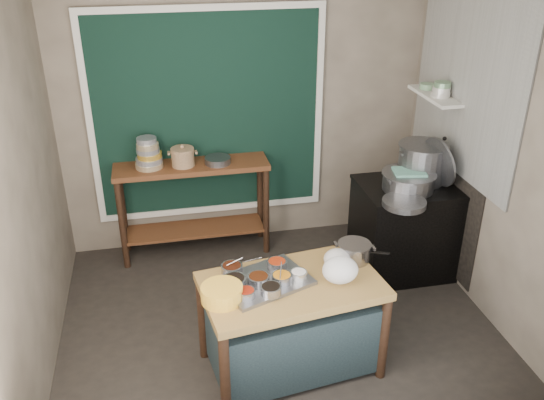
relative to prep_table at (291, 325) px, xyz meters
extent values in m
cube|color=black|center=(0.01, 0.52, -0.39)|extent=(3.50, 3.00, 0.02)
cube|color=#7B6E5F|center=(0.01, 2.03, 1.02)|extent=(3.50, 0.02, 2.80)
cube|color=#7B6E5F|center=(-1.75, 0.52, 1.02)|extent=(0.02, 3.00, 2.80)
cube|color=#7B6E5F|center=(1.77, 0.52, 1.02)|extent=(0.02, 3.00, 2.80)
cube|color=black|center=(-0.34, 1.99, 0.98)|extent=(2.10, 0.02, 1.90)
cube|color=#B2B2AA|center=(1.75, 1.07, 1.48)|extent=(0.02, 1.70, 1.70)
cube|color=black|center=(1.75, 1.17, 0.32)|extent=(0.01, 1.30, 1.30)
cube|color=beige|center=(1.64, 1.37, 1.23)|extent=(0.22, 0.70, 0.03)
cube|color=olive|center=(0.00, 0.00, 0.00)|extent=(1.33, 0.88, 0.75)
cube|color=brown|center=(-0.54, 1.80, 0.10)|extent=(1.45, 0.40, 0.95)
cube|color=black|center=(1.36, 1.07, 0.05)|extent=(0.90, 0.68, 0.85)
cube|color=black|center=(1.36, 1.07, 0.49)|extent=(0.92, 0.69, 0.03)
cube|color=gray|center=(-0.19, 0.04, 0.39)|extent=(0.71, 0.61, 0.03)
cylinder|color=gray|center=(-0.18, -0.13, 0.43)|extent=(0.14, 0.14, 0.06)
cylinder|color=gray|center=(-0.24, 0.00, 0.43)|extent=(0.15, 0.15, 0.06)
cylinder|color=gray|center=(-0.40, 0.17, 0.43)|extent=(0.15, 0.15, 0.06)
cylinder|color=gray|center=(-0.08, -0.02, 0.43)|extent=(0.14, 0.14, 0.06)
cylinder|color=gray|center=(-0.35, -0.14, 0.43)|extent=(0.13, 0.13, 0.05)
cylinder|color=gray|center=(-0.07, 0.16, 0.43)|extent=(0.14, 0.14, 0.06)
cylinder|color=gray|center=(-0.40, 0.01, 0.43)|extent=(0.16, 0.16, 0.06)
cylinder|color=silver|center=(0.05, 0.01, 0.43)|extent=(0.12, 0.12, 0.05)
cylinder|color=gold|center=(-0.50, -0.10, 0.43)|extent=(0.36, 0.36, 0.11)
ellipsoid|color=white|center=(0.33, -0.05, 0.47)|extent=(0.31, 0.29, 0.19)
ellipsoid|color=white|center=(0.36, 0.12, 0.45)|extent=(0.20, 0.17, 0.15)
cylinder|color=tan|center=(-0.92, 1.81, 0.60)|extent=(0.26, 0.26, 0.05)
cylinder|color=gray|center=(-0.92, 1.81, 0.65)|extent=(0.25, 0.25, 0.05)
cylinder|color=gold|center=(-0.92, 1.81, 0.69)|extent=(0.22, 0.22, 0.05)
cylinder|color=gray|center=(-0.92, 1.81, 0.74)|extent=(0.21, 0.21, 0.05)
cylinder|color=tan|center=(-0.92, 1.81, 0.79)|extent=(0.20, 0.20, 0.05)
cylinder|color=gray|center=(-0.92, 1.81, 0.84)|extent=(0.18, 0.18, 0.05)
cylinder|color=gray|center=(-0.89, 1.80, 0.62)|extent=(0.16, 0.16, 0.08)
cylinder|color=gray|center=(-0.29, 1.77, 0.61)|extent=(0.32, 0.32, 0.06)
cylinder|color=gray|center=(1.58, 1.03, 0.73)|extent=(0.18, 0.47, 0.45)
cube|color=#609F8A|center=(1.29, 1.01, 0.67)|extent=(0.30, 0.25, 0.02)
cylinder|color=gray|center=(1.13, 0.71, 0.53)|extent=(0.48, 0.48, 0.05)
cylinder|color=silver|center=(1.64, 1.29, 1.26)|extent=(0.17, 0.17, 0.04)
cylinder|color=silver|center=(1.64, 1.29, 1.31)|extent=(0.16, 0.16, 0.04)
cylinder|color=gray|center=(1.64, 1.29, 1.35)|extent=(0.14, 0.14, 0.04)
cylinder|color=gray|center=(1.64, 1.55, 1.26)|extent=(0.14, 0.14, 0.05)
camera|label=1|loc=(-0.82, -3.24, 2.68)|focal=38.00mm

